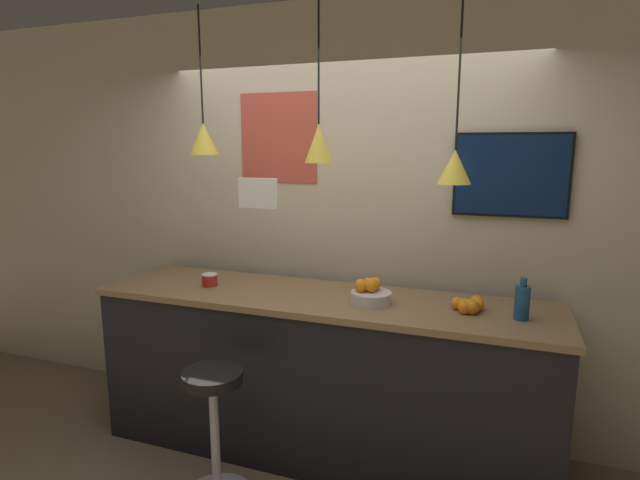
# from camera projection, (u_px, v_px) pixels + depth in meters

# --- Properties ---
(back_wall) EXTENTS (8.00, 0.06, 2.90)m
(back_wall) POSITION_uv_depth(u_px,v_px,m) (343.00, 221.00, 3.44)
(back_wall) COLOR beige
(back_wall) RESTS_ON ground_plane
(service_counter) EXTENTS (2.85, 0.71, 1.05)m
(service_counter) POSITION_uv_depth(u_px,v_px,m) (320.00, 375.00, 3.18)
(service_counter) COLOR black
(service_counter) RESTS_ON ground_plane
(bar_stool) EXTENTS (0.41, 0.41, 0.77)m
(bar_stool) POSITION_uv_depth(u_px,v_px,m) (214.00, 421.00, 2.72)
(bar_stool) COLOR #B7B7BC
(bar_stool) RESTS_ON ground_plane
(fruit_bowl) EXTENTS (0.24, 0.24, 0.15)m
(fruit_bowl) POSITION_uv_depth(u_px,v_px,m) (370.00, 293.00, 2.93)
(fruit_bowl) COLOR beige
(fruit_bowl) RESTS_ON service_counter
(orange_pile) EXTENTS (0.18, 0.19, 0.08)m
(orange_pile) POSITION_uv_depth(u_px,v_px,m) (470.00, 305.00, 2.77)
(orange_pile) COLOR orange
(orange_pile) RESTS_ON service_counter
(juice_bottle) EXTENTS (0.08, 0.08, 0.23)m
(juice_bottle) POSITION_uv_depth(u_px,v_px,m) (522.00, 302.00, 2.64)
(juice_bottle) COLOR navy
(juice_bottle) RESTS_ON service_counter
(spread_jar) EXTENTS (0.10, 0.10, 0.08)m
(spread_jar) POSITION_uv_depth(u_px,v_px,m) (210.00, 280.00, 3.29)
(spread_jar) COLOR red
(spread_jar) RESTS_ON service_counter
(pendant_lamp_left) EXTENTS (0.19, 0.19, 0.90)m
(pendant_lamp_left) POSITION_uv_depth(u_px,v_px,m) (204.00, 138.00, 3.14)
(pendant_lamp_left) COLOR black
(pendant_lamp_middle) EXTENTS (0.16, 0.16, 0.94)m
(pendant_lamp_middle) POSITION_uv_depth(u_px,v_px,m) (319.00, 143.00, 2.89)
(pendant_lamp_middle) COLOR black
(pendant_lamp_right) EXTENTS (0.18, 0.18, 1.04)m
(pendant_lamp_right) POSITION_uv_depth(u_px,v_px,m) (455.00, 165.00, 2.65)
(pendant_lamp_right) COLOR black
(mounted_tv) EXTENTS (0.66, 0.04, 0.50)m
(mounted_tv) POSITION_uv_depth(u_px,v_px,m) (511.00, 175.00, 2.97)
(mounted_tv) COLOR black
(hanging_menu_board) EXTENTS (0.24, 0.01, 0.17)m
(hanging_menu_board) POSITION_uv_depth(u_px,v_px,m) (258.00, 193.00, 2.80)
(hanging_menu_board) COLOR white
(wall_poster) EXTENTS (0.57, 0.01, 0.61)m
(wall_poster) POSITION_uv_depth(u_px,v_px,m) (278.00, 138.00, 3.45)
(wall_poster) COLOR #C64C3D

